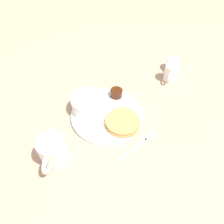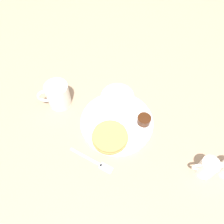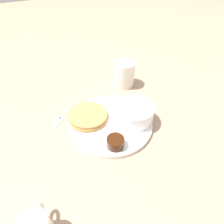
% 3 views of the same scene
% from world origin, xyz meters
% --- Properties ---
extents(ground_plane, '(4.00, 4.00, 0.00)m').
position_xyz_m(ground_plane, '(0.00, 0.00, 0.00)').
color(ground_plane, '#9E7F66').
extents(plate, '(0.24, 0.24, 0.01)m').
position_xyz_m(plate, '(0.00, 0.00, 0.01)').
color(plate, white).
rests_on(plate, ground_plane).
extents(pancake_stack, '(0.11, 0.11, 0.02)m').
position_xyz_m(pancake_stack, '(0.05, -0.05, 0.02)').
color(pancake_stack, '#B78447').
rests_on(pancake_stack, plate).
extents(bowl, '(0.11, 0.11, 0.05)m').
position_xyz_m(bowl, '(-0.06, 0.03, 0.04)').
color(bowl, white).
rests_on(bowl, plate).
extents(syrup_cup, '(0.04, 0.04, 0.03)m').
position_xyz_m(syrup_cup, '(0.04, 0.08, 0.02)').
color(syrup_cup, '#38190A').
rests_on(syrup_cup, plate).
extents(butter_ramekin, '(0.05, 0.05, 0.04)m').
position_xyz_m(butter_ramekin, '(-0.07, 0.05, 0.03)').
color(butter_ramekin, white).
rests_on(butter_ramekin, plate).
extents(coffee_mug, '(0.08, 0.11, 0.09)m').
position_xyz_m(coffee_mug, '(-0.16, -0.15, 0.04)').
color(coffee_mug, silver).
rests_on(coffee_mug, ground_plane).
extents(creamer_pitcher_near, '(0.05, 0.07, 0.07)m').
position_xyz_m(creamer_pitcher_near, '(0.25, 0.16, 0.03)').
color(creamer_pitcher_near, white).
rests_on(creamer_pitcher_near, ground_plane).
extents(creamer_pitcher_far, '(0.05, 0.06, 0.05)m').
position_xyz_m(creamer_pitcher_far, '(0.28, 0.23, 0.03)').
color(creamer_pitcher_far, white).
rests_on(creamer_pitcher_far, ground_plane).
extents(fork, '(0.12, 0.10, 0.00)m').
position_xyz_m(fork, '(0.10, -0.11, 0.00)').
color(fork, silver).
rests_on(fork, ground_plane).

